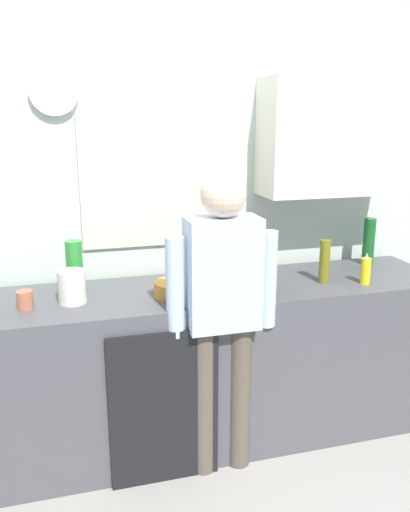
# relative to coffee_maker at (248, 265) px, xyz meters

# --- Properties ---
(ground_plane) EXTENTS (8.00, 8.00, 0.00)m
(ground_plane) POSITION_rel_coffee_maker_xyz_m (-0.20, -0.19, -1.07)
(ground_plane) COLOR #9E998E
(kitchen_counter) EXTENTS (2.80, 0.64, 0.93)m
(kitchen_counter) POSITION_rel_coffee_maker_xyz_m (-0.20, 0.11, -0.61)
(kitchen_counter) COLOR #4C4C51
(kitchen_counter) RESTS_ON ground_plane
(dishwasher_panel) EXTENTS (0.56, 0.02, 0.83)m
(dishwasher_panel) POSITION_rel_coffee_maker_xyz_m (-0.52, -0.23, -0.66)
(dishwasher_panel) COLOR black
(dishwasher_panel) RESTS_ON ground_plane
(back_wall_assembly) EXTENTS (4.40, 0.42, 2.60)m
(back_wall_assembly) POSITION_rel_coffee_maker_xyz_m (-0.10, 0.51, 0.29)
(back_wall_assembly) COLOR silver
(back_wall_assembly) RESTS_ON ground_plane
(coffee_maker) EXTENTS (0.20, 0.20, 0.33)m
(coffee_maker) POSITION_rel_coffee_maker_xyz_m (0.00, 0.00, 0.00)
(coffee_maker) COLOR black
(coffee_maker) RESTS_ON kitchen_counter
(bottle_clear_soda) EXTENTS (0.09, 0.09, 0.28)m
(bottle_clear_soda) POSITION_rel_coffee_maker_xyz_m (-0.90, 0.25, -0.01)
(bottle_clear_soda) COLOR #2D8C33
(bottle_clear_soda) RESTS_ON kitchen_counter
(bottle_olive_oil) EXTENTS (0.06, 0.06, 0.25)m
(bottle_olive_oil) POSITION_rel_coffee_maker_xyz_m (0.47, 0.02, -0.02)
(bottle_olive_oil) COLOR olive
(bottle_olive_oil) RESTS_ON kitchen_counter
(bottle_green_wine) EXTENTS (0.07, 0.07, 0.30)m
(bottle_green_wine) POSITION_rel_coffee_maker_xyz_m (0.92, 0.29, 0.00)
(bottle_green_wine) COLOR #195923
(bottle_green_wine) RESTS_ON kitchen_counter
(cup_blue_mug) EXTENTS (0.08, 0.08, 0.10)m
(cup_blue_mug) POSITION_rel_coffee_maker_xyz_m (-0.17, 0.27, -0.10)
(cup_blue_mug) COLOR #3351B2
(cup_blue_mug) RESTS_ON kitchen_counter
(cup_terracotta_mug) EXTENTS (0.08, 0.08, 0.09)m
(cup_terracotta_mug) POSITION_rel_coffee_maker_xyz_m (-1.15, 0.04, -0.10)
(cup_terracotta_mug) COLOR #B26647
(cup_terracotta_mug) RESTS_ON kitchen_counter
(mixing_bowl) EXTENTS (0.22, 0.22, 0.08)m
(mixing_bowl) POSITION_rel_coffee_maker_xyz_m (-0.40, 0.02, -0.11)
(mixing_bowl) COLOR orange
(mixing_bowl) RESTS_ON kitchen_counter
(potted_plant) EXTENTS (0.15, 0.15, 0.23)m
(potted_plant) POSITION_rel_coffee_maker_xyz_m (-0.01, 0.30, -0.01)
(potted_plant) COLOR #9E5638
(potted_plant) RESTS_ON kitchen_counter
(dish_soap) EXTENTS (0.06, 0.06, 0.18)m
(dish_soap) POSITION_rel_coffee_maker_xyz_m (0.68, -0.06, -0.07)
(dish_soap) COLOR yellow
(dish_soap) RESTS_ON kitchen_counter
(storage_canister) EXTENTS (0.14, 0.14, 0.17)m
(storage_canister) POSITION_rel_coffee_maker_xyz_m (-0.92, 0.06, -0.06)
(storage_canister) COLOR silver
(storage_canister) RESTS_ON kitchen_counter
(person_at_sink) EXTENTS (0.57, 0.22, 1.60)m
(person_at_sink) POSITION_rel_coffee_maker_xyz_m (-0.20, -0.19, -0.13)
(person_at_sink) COLOR brown
(person_at_sink) RESTS_ON ground_plane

